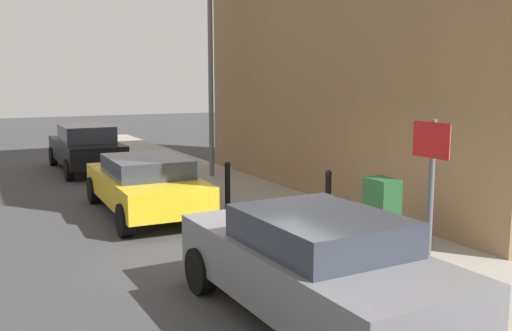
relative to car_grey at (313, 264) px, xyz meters
name	(u,v)px	position (x,y,z in m)	size (l,w,h in m)	color
ground	(266,264)	(0.55, 2.19, -0.74)	(80.00, 80.00, 0.00)	#38383A
sidewalk	(221,186)	(2.43, 8.19, -0.66)	(2.64, 30.00, 0.15)	gray
corner_building	(415,5)	(6.99, 5.92, 4.11)	(6.58, 11.46, 9.71)	olive
car_grey	(313,264)	(0.00, 0.00, 0.00)	(1.92, 4.16, 1.39)	slate
car_yellow	(145,183)	(-0.20, 6.34, -0.04)	(1.97, 4.37, 1.29)	gold
car_black	(86,148)	(-0.19, 13.03, 0.03)	(1.84, 4.45, 1.50)	black
utility_cabinet	(381,215)	(2.52, 1.75, -0.06)	(0.46, 0.61, 1.15)	#1E4C28
bollard_near_cabinet	(328,194)	(2.62, 3.45, -0.03)	(0.14, 0.14, 1.04)	black
bollard_far_kerb	(228,184)	(1.36, 5.42, -0.03)	(0.14, 0.14, 1.04)	black
street_sign	(430,183)	(1.45, -0.38, 0.92)	(0.08, 0.60, 2.30)	#59595B
lamppost	(211,67)	(2.72, 9.51, 2.56)	(0.20, 0.44, 5.72)	#59595B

